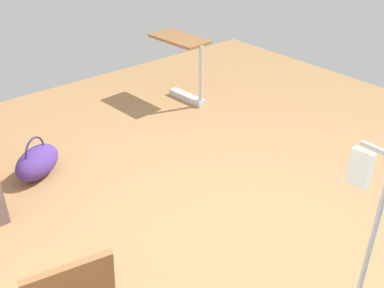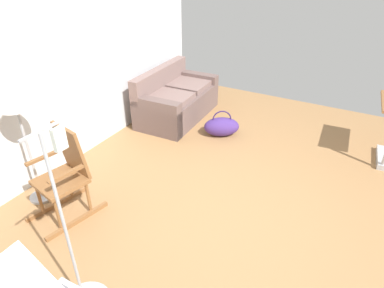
# 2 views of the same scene
# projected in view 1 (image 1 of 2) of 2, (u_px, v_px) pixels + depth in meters

# --- Properties ---
(ground_plane) EXTENTS (7.40, 7.40, 0.00)m
(ground_plane) POSITION_uv_depth(u_px,v_px,m) (229.00, 214.00, 4.00)
(ground_plane) COLOR #9E7247
(overbed_table) EXTENTS (0.86, 0.45, 0.84)m
(overbed_table) POSITION_uv_depth(u_px,v_px,m) (184.00, 61.00, 5.88)
(overbed_table) COLOR #B2B5BA
(overbed_table) RESTS_ON ground
(duffel_bag) EXTENTS (0.57, 0.64, 0.43)m
(duffel_bag) POSITION_uv_depth(u_px,v_px,m) (37.00, 162.00, 4.46)
(duffel_bag) COLOR #472D7A
(duffel_bag) RESTS_ON ground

